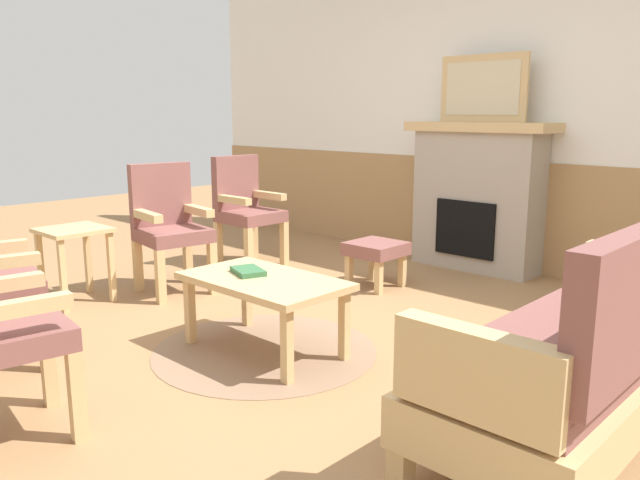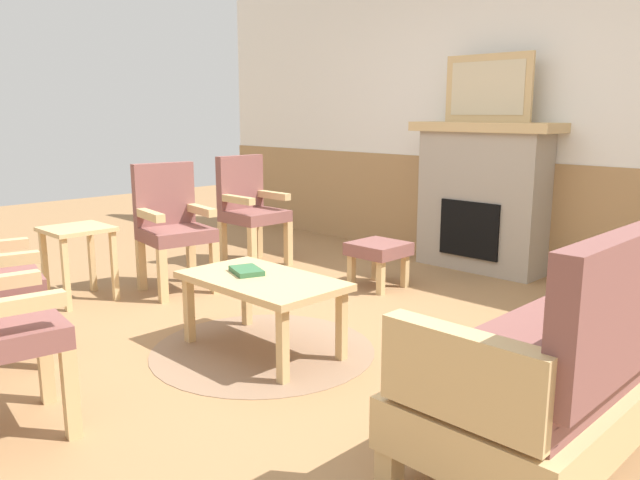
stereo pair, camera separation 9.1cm
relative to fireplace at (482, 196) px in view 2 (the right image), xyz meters
The scene contains 12 objects.
ground_plane 2.44m from the fireplace, 90.00° to the right, with size 14.00×14.00×0.00m, color #997047.
wall_back 0.70m from the fireplace, 90.00° to the left, with size 7.20×0.14×2.70m.
fireplace is the anchor object (origin of this frame).
framed_picture 0.91m from the fireplace, 90.00° to the left, with size 0.80×0.04×0.56m.
couch 2.98m from the fireplace, 51.22° to the right, with size 0.70×1.80×0.98m.
coffee_table 2.62m from the fireplace, 87.06° to the right, with size 0.96×0.56×0.44m.
round_rug 2.69m from the fireplace, 87.06° to the right, with size 1.30×1.30×0.01m, color #896B51.
book_on_table 2.62m from the fireplace, 90.06° to the right, with size 0.22×0.15×0.03m, color #33663D.
footstool 1.17m from the fireplace, 103.41° to the right, with size 0.40×0.40×0.36m.
armchair_near_fireplace 2.63m from the fireplace, 120.87° to the right, with size 0.55×0.55×0.98m.
armchair_by_window_left 2.06m from the fireplace, 140.92° to the right, with size 0.48×0.48×0.98m.
side_table 3.31m from the fireplace, 118.55° to the right, with size 0.44×0.44×0.55m.
Camera 2 is at (2.81, -2.49, 1.36)m, focal length 35.31 mm.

